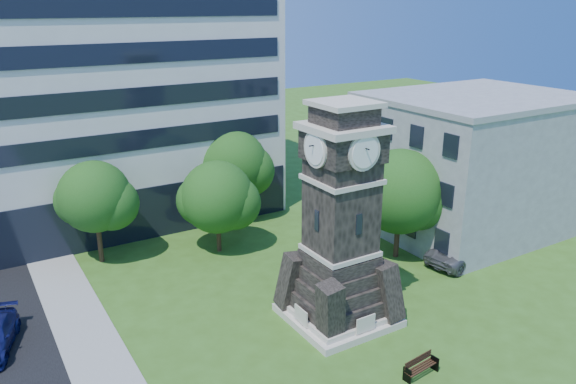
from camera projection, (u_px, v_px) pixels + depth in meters
ground at (313, 352)px, 28.44m from camera, size 160.00×160.00×0.00m
sidewalk at (98, 360)px, 27.81m from camera, size 3.00×70.00×0.06m
clock_tower at (340, 231)px, 29.85m from camera, size 5.40×5.40×12.22m
office_tall at (95, 38)px, 43.24m from camera, size 26.20×15.11×28.60m
office_low at (472, 162)px, 43.08m from camera, size 15.20×12.20×10.40m
car_east_lot at (461, 252)px, 38.09m from camera, size 5.93×3.47×1.55m
park_bench at (420, 366)px, 26.54m from camera, size 1.88×0.50×0.97m
tree_nw at (96, 199)px, 37.04m from camera, size 5.26×4.79×7.10m
tree_nc at (218, 199)px, 38.89m from camera, size 5.58×5.07×6.60m
tree_ne at (234, 167)px, 44.61m from camera, size 6.08×5.53×7.40m
tree_east at (401, 194)px, 37.80m from camera, size 6.36×5.78×7.67m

